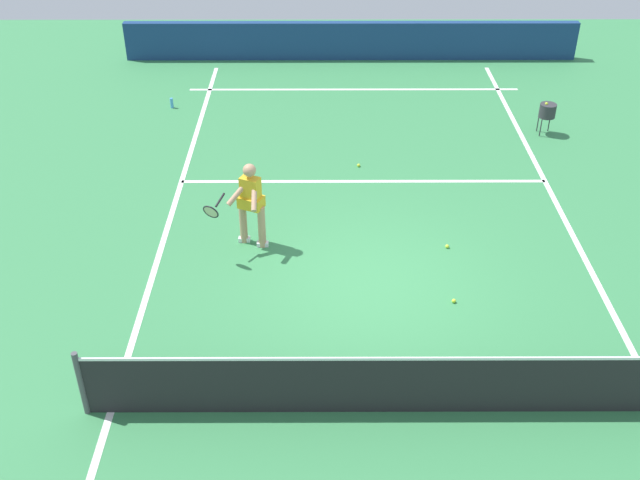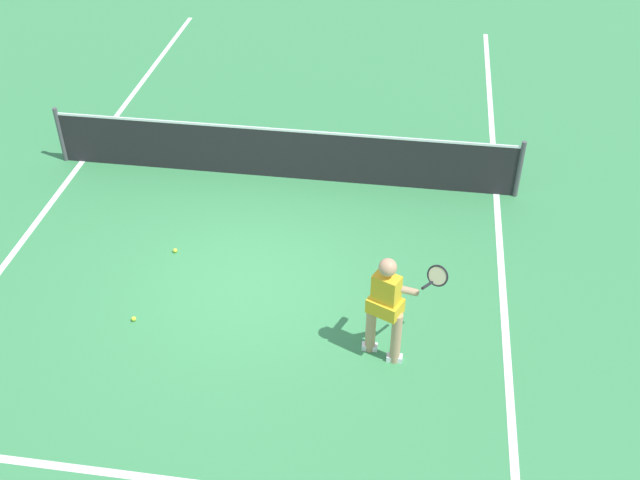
{
  "view_description": "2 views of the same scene",
  "coord_description": "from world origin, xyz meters",
  "px_view_note": "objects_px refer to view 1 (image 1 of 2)",
  "views": [
    {
      "loc": [
        0.9,
        9.77,
        7.32
      ],
      "look_at": [
        0.87,
        0.03,
        0.88
      ],
      "focal_mm": 42.57,
      "sensor_mm": 36.0,
      "label": 1
    },
    {
      "loc": [
        2.24,
        -8.1,
        7.07
      ],
      "look_at": [
        1.05,
        0.03,
        0.82
      ],
      "focal_mm": 42.91,
      "sensor_mm": 36.0,
      "label": 2
    }
  ],
  "objects_px": {
    "tennis_ball_mid": "(447,246)",
    "ball_hopper": "(547,111)",
    "tennis_player": "(250,202)",
    "tennis_ball_far": "(454,301)",
    "tennis_ball_near": "(359,165)",
    "water_bottle": "(172,103)"
  },
  "relations": [
    {
      "from": "tennis_ball_far",
      "to": "tennis_ball_near",
      "type": "bearing_deg",
      "value": -74.15
    },
    {
      "from": "tennis_ball_far",
      "to": "ball_hopper",
      "type": "xyz_separation_m",
      "value": [
        -2.91,
        -6.06,
        0.51
      ]
    },
    {
      "from": "tennis_ball_near",
      "to": "tennis_ball_mid",
      "type": "relative_size",
      "value": 1.0
    },
    {
      "from": "tennis_ball_far",
      "to": "water_bottle",
      "type": "height_order",
      "value": "water_bottle"
    },
    {
      "from": "tennis_ball_far",
      "to": "ball_hopper",
      "type": "distance_m",
      "value": 6.74
    },
    {
      "from": "tennis_ball_near",
      "to": "water_bottle",
      "type": "relative_size",
      "value": 0.28
    },
    {
      "from": "water_bottle",
      "to": "ball_hopper",
      "type": "bearing_deg",
      "value": 170.38
    },
    {
      "from": "tennis_player",
      "to": "ball_hopper",
      "type": "distance_m",
      "value": 7.59
    },
    {
      "from": "tennis_ball_near",
      "to": "tennis_ball_mid",
      "type": "distance_m",
      "value": 3.29
    },
    {
      "from": "tennis_player",
      "to": "tennis_ball_near",
      "type": "bearing_deg",
      "value": -124.65
    },
    {
      "from": "ball_hopper",
      "to": "water_bottle",
      "type": "relative_size",
      "value": 3.1
    },
    {
      "from": "tennis_player",
      "to": "tennis_ball_near",
      "type": "height_order",
      "value": "tennis_player"
    },
    {
      "from": "tennis_ball_mid",
      "to": "ball_hopper",
      "type": "xyz_separation_m",
      "value": [
        -2.8,
        -4.54,
        0.51
      ]
    },
    {
      "from": "water_bottle",
      "to": "tennis_player",
      "type": "bearing_deg",
      "value": 111.67
    },
    {
      "from": "tennis_player",
      "to": "ball_hopper",
      "type": "relative_size",
      "value": 2.09
    },
    {
      "from": "tennis_ball_far",
      "to": "ball_hopper",
      "type": "relative_size",
      "value": 0.09
    },
    {
      "from": "tennis_ball_near",
      "to": "tennis_player",
      "type": "bearing_deg",
      "value": 55.35
    },
    {
      "from": "tennis_ball_mid",
      "to": "ball_hopper",
      "type": "height_order",
      "value": "ball_hopper"
    },
    {
      "from": "tennis_player",
      "to": "tennis_ball_mid",
      "type": "xyz_separation_m",
      "value": [
        -3.37,
        0.12,
        -0.81
      ]
    },
    {
      "from": "tennis_ball_far",
      "to": "ball_hopper",
      "type": "height_order",
      "value": "ball_hopper"
    },
    {
      "from": "tennis_ball_far",
      "to": "tennis_player",
      "type": "bearing_deg",
      "value": -26.78
    },
    {
      "from": "tennis_ball_near",
      "to": "tennis_ball_far",
      "type": "xyz_separation_m",
      "value": [
        -1.28,
        4.5,
        0.0
      ]
    }
  ]
}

